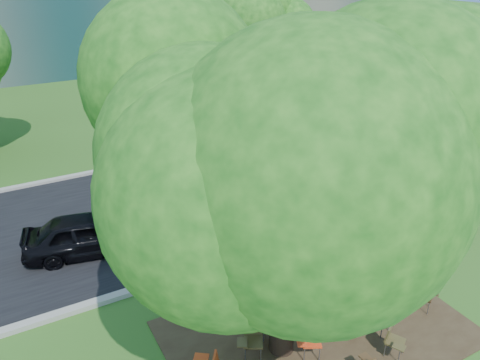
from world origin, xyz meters
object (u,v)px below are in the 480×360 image
chair_5 (393,339)px  chair_10 (254,322)px  chair_13 (368,271)px  school_bus (349,158)px  chair_6 (381,312)px  chair_11 (347,315)px  chair_3 (310,337)px  chair_7 (425,295)px  main_tree (291,143)px  chair_12 (369,280)px  black_car (88,234)px  chair_9 (252,337)px  chair_14 (261,318)px

chair_5 → chair_10: 3.11m
chair_5 → chair_13: 2.39m
school_bus → chair_6: size_ratio=13.72×
school_bus → chair_11: 6.99m
chair_3 → chair_11: chair_11 is taller
chair_6 → chair_13: 1.59m
school_bus → chair_7: bearing=-113.8°
main_tree → chair_10: (-0.39, 0.57, -4.51)m
chair_3 → chair_10: chair_10 is taller
chair_12 → chair_6: bearing=-16.0°
chair_11 → chair_13: chair_11 is taller
chair_6 → chair_10: 3.02m
chair_11 → black_car: black_car is taller
main_tree → chair_3: (0.46, -0.43, -4.51)m
chair_9 → chair_10: 0.50m
school_bus → chair_7: (-2.21, -5.61, -1.15)m
chair_6 → chair_7: bearing=-106.3°
chair_13 → chair_6: bearing=-161.4°
chair_3 → chair_9: 1.28m
chair_14 → chair_11: bearing=97.9°
chair_9 → chair_14: bearing=-109.2°
chair_6 → chair_12: 1.14m
chair_3 → chair_6: size_ratio=0.99×
school_bus → chair_14: bearing=-147.2°
chair_7 → chair_12: chair_12 is taller
chair_9 → black_car: (-2.24, 5.87, 0.10)m
chair_11 → chair_5: bearing=-74.0°
chair_5 → chair_12: chair_12 is taller
chair_12 → black_car: (-5.85, 5.63, 0.05)m
main_tree → chair_3: 4.56m
chair_3 → chair_14: 1.21m
chair_10 → chair_6: bearing=88.5°
chair_12 → main_tree: bearing=-70.0°
school_bus → chair_9: school_bus is taller
chair_12 → chair_14: 3.11m
chair_7 → chair_14: size_ratio=0.96×
chair_9 → chair_5: bearing=-179.2°
school_bus → black_car: 9.08m
chair_7 → chair_11: chair_11 is taller
black_car → chair_9: bearing=-147.1°
chair_9 → chair_14: size_ratio=1.02×
chair_10 → chair_13: (3.61, 0.18, 0.02)m
school_bus → black_car: (-8.96, 1.05, -1.02)m
chair_10 → chair_14: (0.22, 0.03, -0.00)m
chair_11 → chair_14: (-1.78, 0.92, -0.04)m
main_tree → school_bus: (6.04, 4.98, -3.39)m
chair_3 → chair_7: chair_3 is taller
main_tree → chair_11: main_tree is taller
chair_6 → chair_5: bearing=140.7°
main_tree → chair_14: size_ratio=10.15×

